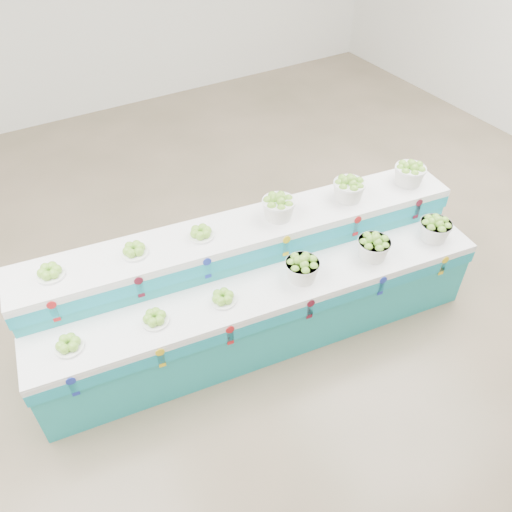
{
  "coord_description": "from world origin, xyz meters",
  "views": [
    {
      "loc": [
        -1.73,
        -2.85,
        3.73
      ],
      "look_at": [
        -0.12,
        -0.11,
        0.87
      ],
      "focal_mm": 35.93,
      "sensor_mm": 36.0,
      "label": 1
    }
  ],
  "objects_px": {
    "basket_lower_left": "(302,268)",
    "plate_upper_mid": "(134,249)",
    "basket_upper_right": "(410,173)",
    "display_stand": "(256,286)"
  },
  "relations": [
    {
      "from": "basket_lower_left",
      "to": "plate_upper_mid",
      "type": "xyz_separation_m",
      "value": [
        -1.18,
        0.64,
        0.24
      ]
    },
    {
      "from": "basket_lower_left",
      "to": "basket_upper_right",
      "type": "distance_m",
      "value": 1.46
    },
    {
      "from": "display_stand",
      "to": "basket_lower_left",
      "type": "distance_m",
      "value": 0.51
    },
    {
      "from": "display_stand",
      "to": "basket_lower_left",
      "type": "relative_size",
      "value": 13.66
    },
    {
      "from": "basket_lower_left",
      "to": "basket_upper_right",
      "type": "bearing_deg",
      "value": 12.47
    },
    {
      "from": "basket_lower_left",
      "to": "plate_upper_mid",
      "type": "bearing_deg",
      "value": 151.4
    },
    {
      "from": "plate_upper_mid",
      "to": "basket_lower_left",
      "type": "bearing_deg",
      "value": -28.6
    },
    {
      "from": "plate_upper_mid",
      "to": "basket_upper_right",
      "type": "height_order",
      "value": "basket_upper_right"
    },
    {
      "from": "display_stand",
      "to": "plate_upper_mid",
      "type": "relative_size",
      "value": 18.08
    },
    {
      "from": "display_stand",
      "to": "basket_upper_right",
      "type": "height_order",
      "value": "basket_upper_right"
    }
  ]
}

